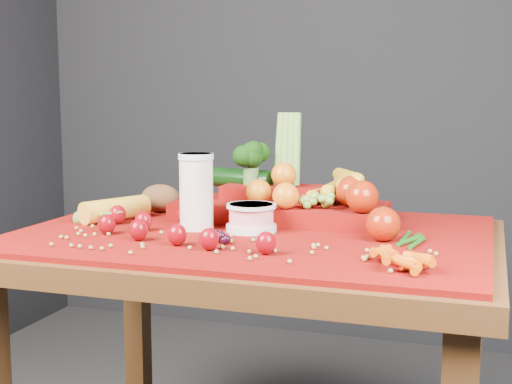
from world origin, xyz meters
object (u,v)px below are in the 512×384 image
(table, at_px, (253,276))
(produce_mound, at_px, (289,198))
(milk_glass, at_px, (196,189))
(yogurt_bowl, at_px, (251,217))

(table, distance_m, produce_mound, 0.23)
(milk_glass, distance_m, produce_mound, 0.25)
(table, relative_size, yogurt_bowl, 9.45)
(table, height_order, yogurt_bowl, yogurt_bowl)
(table, height_order, produce_mound, produce_mound)
(table, bearing_deg, yogurt_bowl, -126.38)
(table, xyz_separation_m, yogurt_bowl, (-0.00, -0.00, 0.14))
(milk_glass, relative_size, yogurt_bowl, 1.52)
(yogurt_bowl, bearing_deg, produce_mound, 74.89)
(milk_glass, xyz_separation_m, produce_mound, (0.17, 0.18, -0.04))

